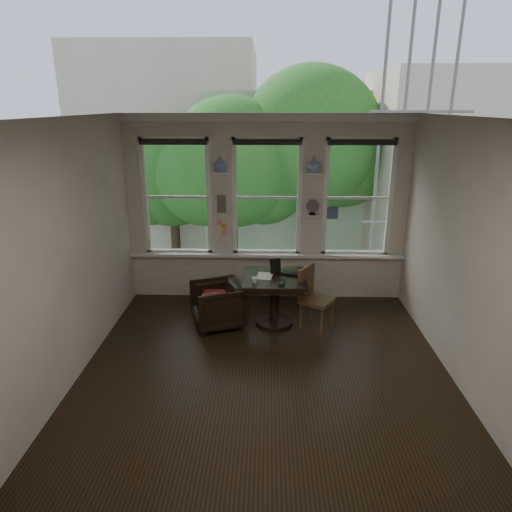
{
  "coord_description": "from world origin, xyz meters",
  "views": [
    {
      "loc": [
        0.03,
        -5.0,
        3.13
      ],
      "look_at": [
        -0.14,
        0.9,
        1.15
      ],
      "focal_mm": 32.0,
      "sensor_mm": 36.0,
      "label": 1
    }
  ],
  "objects_px": {
    "table": "(274,300)",
    "side_chair_right": "(317,300)",
    "laptop": "(289,275)",
    "mug": "(255,280)",
    "armchair_left": "(218,304)"
  },
  "relations": [
    {
      "from": "side_chair_right",
      "to": "laptop",
      "type": "distance_m",
      "value": 0.54
    },
    {
      "from": "table",
      "to": "side_chair_right",
      "type": "relative_size",
      "value": 0.98
    },
    {
      "from": "laptop",
      "to": "mug",
      "type": "relative_size",
      "value": 3.91
    },
    {
      "from": "side_chair_right",
      "to": "laptop",
      "type": "height_order",
      "value": "side_chair_right"
    },
    {
      "from": "side_chair_right",
      "to": "mug",
      "type": "height_order",
      "value": "side_chair_right"
    },
    {
      "from": "armchair_left",
      "to": "laptop",
      "type": "xyz_separation_m",
      "value": [
        1.05,
        0.12,
        0.43
      ]
    },
    {
      "from": "armchair_left",
      "to": "mug",
      "type": "height_order",
      "value": "mug"
    },
    {
      "from": "mug",
      "to": "side_chair_right",
      "type": "bearing_deg",
      "value": 6.58
    },
    {
      "from": "side_chair_right",
      "to": "table",
      "type": "bearing_deg",
      "value": 109.22
    },
    {
      "from": "table",
      "to": "side_chair_right",
      "type": "height_order",
      "value": "side_chair_right"
    },
    {
      "from": "table",
      "to": "armchair_left",
      "type": "height_order",
      "value": "table"
    },
    {
      "from": "table",
      "to": "laptop",
      "type": "relative_size",
      "value": 2.53
    },
    {
      "from": "table",
      "to": "laptop",
      "type": "distance_m",
      "value": 0.45
    },
    {
      "from": "laptop",
      "to": "side_chair_right",
      "type": "bearing_deg",
      "value": 0.49
    },
    {
      "from": "armchair_left",
      "to": "side_chair_right",
      "type": "bearing_deg",
      "value": 67.03
    }
  ]
}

